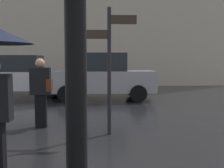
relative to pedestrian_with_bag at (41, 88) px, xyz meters
The scene contains 4 objects.
pedestrian_with_bag is the anchor object (origin of this frame).
parked_car_left 4.72m from the pedestrian_with_bag, 73.01° to the left, with size 4.09×1.87×1.84m.
parked_car_right 6.07m from the pedestrian_with_bag, 112.54° to the left, with size 4.60×1.85×1.77m.
street_signpost 1.84m from the pedestrian_with_bag, 23.57° to the right, with size 1.08×0.08×2.64m.
Camera 1 is at (0.23, -2.16, 1.56)m, focal length 43.93 mm.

